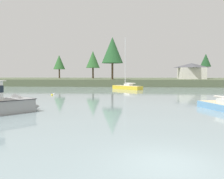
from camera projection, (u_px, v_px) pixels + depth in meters
The scene contains 10 objects.
ground_plane at pixel (166, 163), 9.51m from camera, with size 535.95×535.95×0.00m, color gray.
far_shore_bank at pixel (136, 81), 85.76m from camera, with size 241.18×40.76×2.08m, color #4C563D.
sailboat_yellow at pixel (127, 88), 56.25m from camera, with size 7.50×7.05×13.09m.
mooring_buoy_white at pixel (54, 94), 41.09m from camera, with size 0.37×0.37×0.43m.
mooring_buoy_yellow at pixel (52, 95), 39.98m from camera, with size 0.39×0.39×0.44m.
shore_tree_inland_a at pixel (112, 50), 69.11m from camera, with size 6.30×6.30×12.57m.
shore_tree_right at pixel (59, 62), 89.13m from camera, with size 4.43×4.43×8.90m.
shore_tree_far_left at pixel (206, 61), 81.08m from camera, with size 3.67×3.67×8.68m.
shore_tree_center_left at pixel (93, 60), 87.89m from camera, with size 5.16×5.16×10.30m.
cottage_near_water at pixel (191, 71), 76.68m from camera, with size 8.54×7.79×5.20m.
Camera 1 is at (-1.38, -9.45, 3.61)m, focal length 37.38 mm.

